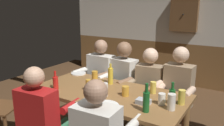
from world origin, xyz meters
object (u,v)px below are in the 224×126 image
object	(u,v)px
dining_table	(108,100)
bottle_3	(56,82)
plate_1	(105,106)
person_2	(147,89)
pint_glass_2	(125,91)
pint_glass_6	(162,99)
condiment_caddy	(143,102)
plate_0	(78,73)
bottle_0	(110,75)
pint_glass_4	(104,90)
bottle_2	(172,96)
wall_dart_cabinet	(184,14)
person_3	(176,92)
pint_glass_3	(95,77)
person_0	(98,77)
pint_glass_5	(182,97)
pint_glass_1	(171,102)
person_4	(43,116)
pint_glass_0	(89,85)
pint_glass_7	(153,88)
person_1	(121,80)
bottle_1	(146,101)
pint_glass_8	(101,86)

from	to	relation	value
dining_table	bottle_3	bearing A→B (deg)	-156.37
plate_1	person_2	bearing A→B (deg)	89.14
pint_glass_2	pint_glass_6	bearing A→B (deg)	-1.25
person_2	condiment_caddy	xyz separation A→B (m)	(0.27, -0.74, 0.15)
plate_0	bottle_0	bearing A→B (deg)	-10.60
dining_table	pint_glass_4	size ratio (longest dim) A/B	12.18
bottle_2	wall_dart_cabinet	bearing A→B (deg)	103.95
person_3	pint_glass_3	bearing A→B (deg)	28.72
bottle_0	bottle_2	size ratio (longest dim) A/B	1.15
person_0	pint_glass_5	xyz separation A→B (m)	(1.41, -0.55, 0.17)
pint_glass_1	pint_glass_5	xyz separation A→B (m)	(0.05, 0.18, -0.00)
person_4	pint_glass_6	size ratio (longest dim) A/B	10.07
person_3	pint_glass_1	size ratio (longest dim) A/B	7.82
plate_0	pint_glass_0	size ratio (longest dim) A/B	1.58
person_0	pint_glass_2	bearing A→B (deg)	143.61
pint_glass_7	person_3	bearing A→B (deg)	71.27
person_1	condiment_caddy	xyz separation A→B (m)	(0.70, -0.76, 0.11)
person_1	person_4	bearing A→B (deg)	93.21
condiment_caddy	bottle_3	bearing A→B (deg)	-171.92
pint_glass_6	wall_dart_cabinet	bearing A→B (deg)	102.08
bottle_3	pint_glass_6	distance (m)	1.24
bottle_3	pint_glass_5	distance (m)	1.43
dining_table	person_1	xyz separation A→B (m)	(-0.21, 0.66, 0.02)
pint_glass_2	pint_glass_6	xyz separation A→B (m)	(0.42, -0.01, 0.00)
dining_table	pint_glass_7	world-z (taller)	pint_glass_7
bottle_2	dining_table	bearing A→B (deg)	-175.69
bottle_3	pint_glass_2	xyz separation A→B (m)	(0.80, 0.25, -0.03)
bottle_1	pint_glass_1	bearing A→B (deg)	41.57
bottle_3	condiment_caddy	bearing A→B (deg)	8.08
bottle_3	person_0	bearing A→B (deg)	91.75
pint_glass_5	wall_dart_cabinet	xyz separation A→B (m)	(-0.78, 2.75, 0.70)
pint_glass_6	pint_glass_1	bearing A→B (deg)	-28.90
person_1	wall_dart_cabinet	size ratio (longest dim) A/B	1.76
plate_0	pint_glass_8	bearing A→B (deg)	-30.00
person_1	pint_glass_6	xyz separation A→B (m)	(0.86, -0.67, 0.15)
person_0	pint_glass_8	distance (m)	0.85
dining_table	person_0	world-z (taller)	person_0
person_2	pint_glass_4	size ratio (longest dim) A/B	8.08
person_3	person_2	bearing A→B (deg)	4.14
person_1	condiment_caddy	world-z (taller)	person_1
bottle_3	pint_glass_1	bearing A→B (deg)	7.24
bottle_2	pint_glass_2	size ratio (longest dim) A/B	2.08
person_3	bottle_3	xyz separation A→B (m)	(-1.17, -0.90, 0.18)
person_2	condiment_caddy	size ratio (longest dim) A/B	8.45
pint_glass_8	wall_dart_cabinet	size ratio (longest dim) A/B	0.15
person_2	person_3	distance (m)	0.39
bottle_3	pint_glass_1	size ratio (longest dim) A/B	1.38
pint_glass_2	pint_glass_5	size ratio (longest dim) A/B	0.73
person_4	pint_glass_0	distance (m)	0.61
plate_0	dining_table	bearing A→B (deg)	-25.88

